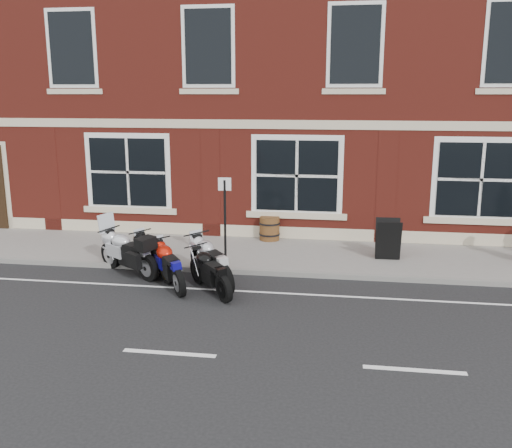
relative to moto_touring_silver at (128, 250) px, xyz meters
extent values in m
plane|color=black|center=(2.26, -1.04, -0.58)|extent=(80.00, 80.00, 0.00)
cube|color=slate|center=(2.26, 1.96, -0.52)|extent=(30.00, 3.00, 0.12)
cube|color=slate|center=(2.26, 0.38, -0.52)|extent=(30.00, 0.16, 0.12)
cube|color=maroon|center=(2.26, 9.46, 5.42)|extent=(24.00, 12.00, 12.00)
cylinder|color=black|center=(-0.56, 0.38, -0.25)|extent=(0.62, 0.48, 0.66)
cylinder|color=black|center=(0.67, -0.45, -0.25)|extent=(0.62, 0.48, 0.66)
cube|color=black|center=(0.01, -0.01, 0.10)|extent=(0.82, 0.67, 0.23)
ellipsoid|color=#BBBBC0|center=(-0.12, 0.08, 0.23)|extent=(0.69, 0.63, 0.33)
cube|color=black|center=(0.35, -0.24, 0.19)|extent=(0.62, 0.54, 0.10)
cube|color=silver|center=(-0.55, 0.37, 0.61)|extent=(0.28, 0.38, 0.46)
cylinder|color=black|center=(0.91, -0.17, -0.26)|extent=(0.45, 0.59, 0.62)
cylinder|color=black|center=(1.68, -1.34, -0.26)|extent=(0.45, 0.59, 0.62)
cube|color=black|center=(1.27, -0.71, 0.07)|extent=(0.62, 0.78, 0.21)
ellipsoid|color=#B81607|center=(1.19, -0.59, 0.18)|extent=(0.59, 0.65, 0.31)
cube|color=black|center=(1.48, -1.04, 0.14)|extent=(0.51, 0.59, 0.10)
cylinder|color=black|center=(0.21, 0.48, -0.27)|extent=(0.51, 0.54, 0.62)
cylinder|color=black|center=(1.16, -0.55, -0.27)|extent=(0.51, 0.54, 0.62)
cube|color=black|center=(0.65, 0.00, 0.06)|extent=(0.69, 0.73, 0.21)
ellipsoid|color=black|center=(0.56, 0.10, 0.18)|extent=(0.62, 0.63, 0.31)
cube|color=black|center=(0.92, -0.29, 0.14)|extent=(0.54, 0.56, 0.10)
cylinder|color=black|center=(1.73, 0.16, -0.24)|extent=(0.51, 0.62, 0.67)
cylinder|color=black|center=(2.64, -1.07, -0.24)|extent=(0.51, 0.62, 0.67)
cube|color=black|center=(2.15, -0.41, 0.12)|extent=(0.70, 0.83, 0.23)
ellipsoid|color=#ADACB1|center=(2.06, -0.28, 0.25)|extent=(0.66, 0.70, 0.34)
cube|color=black|center=(2.40, -0.75, 0.20)|extent=(0.56, 0.63, 0.11)
cylinder|color=black|center=(1.87, -0.47, -0.28)|extent=(0.46, 0.55, 0.60)
cylinder|color=black|center=(2.70, -1.54, -0.28)|extent=(0.46, 0.55, 0.60)
cube|color=black|center=(2.26, -0.97, 0.04)|extent=(0.63, 0.73, 0.21)
ellipsoid|color=black|center=(2.17, -0.86, 0.15)|extent=(0.59, 0.62, 0.30)
cube|color=black|center=(2.49, -1.26, 0.12)|extent=(0.51, 0.56, 0.09)
cylinder|color=#4D2D14|center=(3.01, 3.26, -0.12)|extent=(0.57, 0.57, 0.67)
cylinder|color=black|center=(3.01, 3.26, -0.28)|extent=(0.60, 0.60, 0.05)
cylinder|color=black|center=(3.01, 3.26, 0.04)|extent=(0.60, 0.60, 0.05)
cylinder|color=black|center=(2.29, 0.51, 0.61)|extent=(0.06, 0.06, 2.14)
cube|color=silver|center=(2.29, 0.51, 1.58)|extent=(0.31, 0.04, 0.31)
camera|label=1|loc=(5.02, -12.55, 3.69)|focal=40.00mm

